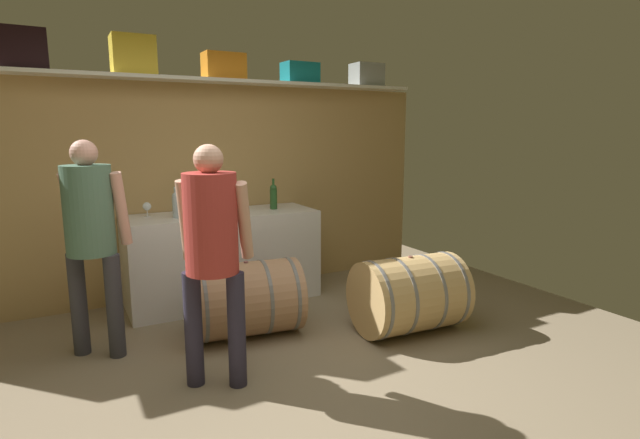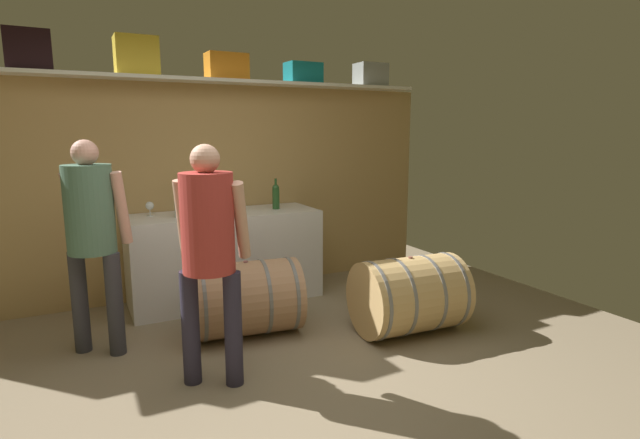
{
  "view_description": "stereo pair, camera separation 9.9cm",
  "coord_description": "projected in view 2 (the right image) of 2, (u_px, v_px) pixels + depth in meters",
  "views": [
    {
      "loc": [
        -1.1,
        -2.67,
        1.64
      ],
      "look_at": [
        0.79,
        0.86,
        0.92
      ],
      "focal_mm": 27.83,
      "sensor_mm": 36.0,
      "label": 1
    },
    {
      "loc": [
        -1.01,
        -2.71,
        1.64
      ],
      "look_at": [
        0.79,
        0.86,
        0.92
      ],
      "focal_mm": 27.83,
      "sensor_mm": 36.0,
      "label": 2
    }
  ],
  "objects": [
    {
      "name": "toolcase_black",
      "position": [
        28.0,
        51.0,
        4.03
      ],
      "size": [
        0.35,
        0.31,
        0.32
      ],
      "primitive_type": "cube",
      "rotation": [
        0.0,
        0.0,
        0.04
      ],
      "color": "black",
      "rests_on": "high_shelf_board"
    },
    {
      "name": "back_wall_panel",
      "position": [
        185.0,
        191.0,
        4.93
      ],
      "size": [
        5.38,
        0.1,
        2.09
      ],
      "primitive_type": "cube",
      "color": "tan",
      "rests_on": "ground"
    },
    {
      "name": "wine_glass",
      "position": [
        150.0,
        206.0,
        4.55
      ],
      "size": [
        0.08,
        0.08,
        0.13
      ],
      "color": "white",
      "rests_on": "work_cabinet"
    },
    {
      "name": "wine_bottle_green",
      "position": [
        276.0,
        196.0,
        4.95
      ],
      "size": [
        0.07,
        0.07,
        0.31
      ],
      "color": "#295728",
      "rests_on": "work_cabinet"
    },
    {
      "name": "ground_plane",
      "position": [
        241.0,
        360.0,
        3.62
      ],
      "size": [
        6.58,
        7.73,
        0.02
      ],
      "primitive_type": "cube",
      "color": "#86755B"
    },
    {
      "name": "wine_barrel_near",
      "position": [
        247.0,
        298.0,
        4.02
      ],
      "size": [
        0.92,
        0.7,
        0.61
      ],
      "rotation": [
        0.0,
        0.0,
        -0.13
      ],
      "color": "tan",
      "rests_on": "ground"
    },
    {
      "name": "toolcase_yellow",
      "position": [
        136.0,
        56.0,
        4.39
      ],
      "size": [
        0.36,
        0.29,
        0.34
      ],
      "primitive_type": "cube",
      "rotation": [
        0.0,
        0.0,
        0.0
      ],
      "color": "yellow",
      "rests_on": "high_shelf_board"
    },
    {
      "name": "red_funnel",
      "position": [
        205.0,
        206.0,
        4.8
      ],
      "size": [
        0.11,
        0.11,
        0.12
      ],
      "primitive_type": "cone",
      "color": "red",
      "rests_on": "work_cabinet"
    },
    {
      "name": "toolcase_teal",
      "position": [
        303.0,
        73.0,
        5.13
      ],
      "size": [
        0.36,
        0.24,
        0.21
      ],
      "primitive_type": "cube",
      "rotation": [
        0.0,
        0.0,
        0.03
      ],
      "color": "#127782",
      "rests_on": "high_shelf_board"
    },
    {
      "name": "wine_bottle_amber",
      "position": [
        196.0,
        204.0,
        4.37
      ],
      "size": [
        0.08,
        0.08,
        0.3
      ],
      "color": "brown",
      "rests_on": "work_cabinet"
    },
    {
      "name": "visitor_tasting",
      "position": [
        209.0,
        241.0,
        3.11
      ],
      "size": [
        0.5,
        0.44,
        1.56
      ],
      "rotation": [
        0.0,
        0.0,
        -0.54
      ],
      "color": "#2A2638",
      "rests_on": "ground"
    },
    {
      "name": "toolcase_orange",
      "position": [
        227.0,
        67.0,
        4.77
      ],
      "size": [
        0.39,
        0.24,
        0.25
      ],
      "primitive_type": "cube",
      "rotation": [
        0.0,
        0.0,
        0.03
      ],
      "color": "orange",
      "rests_on": "high_shelf_board"
    },
    {
      "name": "toolcase_grey",
      "position": [
        371.0,
        75.0,
        5.49
      ],
      "size": [
        0.33,
        0.26,
        0.25
      ],
      "primitive_type": "cube",
      "rotation": [
        0.0,
        0.0,
        -0.03
      ],
      "color": "gray",
      "rests_on": "high_shelf_board"
    },
    {
      "name": "wine_bottle_clear",
      "position": [
        178.0,
        204.0,
        4.47
      ],
      "size": [
        0.07,
        0.07,
        0.28
      ],
      "color": "#AFC1C4",
      "rests_on": "work_cabinet"
    },
    {
      "name": "high_shelf_board",
      "position": [
        183.0,
        80.0,
        4.61
      ],
      "size": [
        4.95,
        0.4,
        0.03
      ],
      "primitive_type": "cube",
      "color": "silver",
      "rests_on": "back_wall_panel"
    },
    {
      "name": "work_cabinet",
      "position": [
        225.0,
        257.0,
        4.82
      ],
      "size": [
        1.8,
        0.65,
        0.87
      ],
      "primitive_type": "cube",
      "color": "silver",
      "rests_on": "ground"
    },
    {
      "name": "wine_barrel_far",
      "position": [
        409.0,
        295.0,
        4.06
      ],
      "size": [
        0.88,
        0.68,
        0.64
      ],
      "rotation": [
        0.0,
        0.0,
        -0.06
      ],
      "color": "tan",
      "rests_on": "ground"
    },
    {
      "name": "winemaker_pouring",
      "position": [
        91.0,
        225.0,
        3.56
      ],
      "size": [
        0.49,
        0.47,
        1.58
      ],
      "rotation": [
        0.0,
        0.0,
        -0.64
      ],
      "color": "#35343B",
      "rests_on": "ground"
    }
  ]
}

